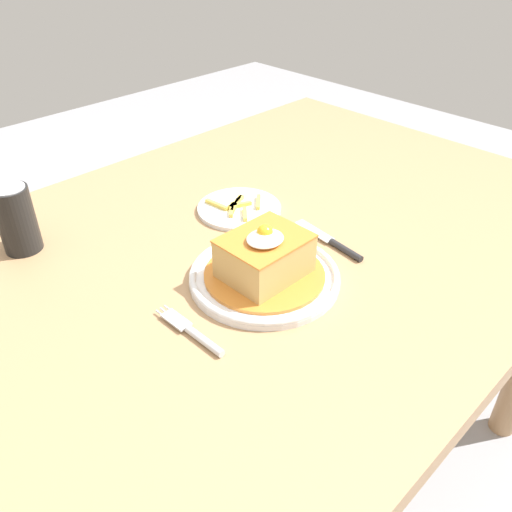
# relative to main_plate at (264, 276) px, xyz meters

# --- Properties ---
(ground_plane) EXTENTS (6.00, 6.00, 0.00)m
(ground_plane) POSITION_rel_main_plate_xyz_m (0.04, 0.10, -0.76)
(ground_plane) COLOR #99999E
(dining_table) EXTENTS (1.47, 0.95, 0.75)m
(dining_table) POSITION_rel_main_plate_xyz_m (0.04, 0.10, -0.10)
(dining_table) COLOR #A87F56
(dining_table) RESTS_ON ground_plane
(main_plate) EXTENTS (0.25, 0.25, 0.02)m
(main_plate) POSITION_rel_main_plate_xyz_m (0.00, 0.00, 0.00)
(main_plate) COLOR white
(main_plate) RESTS_ON dining_table
(sandwich_meal) EXTENTS (0.20, 0.20, 0.10)m
(sandwich_meal) POSITION_rel_main_plate_xyz_m (-0.00, -0.00, 0.04)
(sandwich_meal) COLOR orange
(sandwich_meal) RESTS_ON main_plate
(fork) EXTENTS (0.02, 0.14, 0.01)m
(fork) POSITION_rel_main_plate_xyz_m (-0.17, -0.02, -0.00)
(fork) COLOR silver
(fork) RESTS_ON dining_table
(knife) EXTENTS (0.04, 0.17, 0.01)m
(knife) POSITION_rel_main_plate_xyz_m (0.17, -0.02, -0.00)
(knife) COLOR #262628
(knife) RESTS_ON dining_table
(soda_can) EXTENTS (0.07, 0.07, 0.12)m
(soda_can) POSITION_rel_main_plate_xyz_m (-0.24, 0.38, 0.05)
(soda_can) COLOR black
(soda_can) RESTS_ON dining_table
(side_plate_fries) EXTENTS (0.17, 0.17, 0.02)m
(side_plate_fries) POSITION_rel_main_plate_xyz_m (0.13, 0.20, -0.00)
(side_plate_fries) COLOR white
(side_plate_fries) RESTS_ON dining_table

